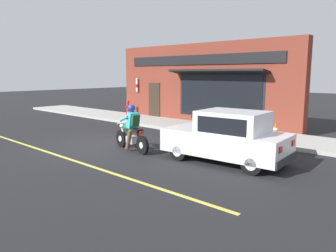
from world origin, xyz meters
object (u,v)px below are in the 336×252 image
car_hatchback (227,137)px  trash_bin (204,119)px  motorcycle_with_rider (132,131)px  fire_hydrant (128,108)px  traffic_cone (275,130)px

car_hatchback → trash_bin: car_hatchback is taller
motorcycle_with_rider → fire_hydrant: motorcycle_with_rider is taller
trash_bin → fire_hydrant: size_ratio=1.11×
motorcycle_with_rider → car_hatchback: 3.38m
traffic_cone → fire_hydrant: fire_hydrant is taller
traffic_cone → trash_bin: 3.13m
car_hatchback → trash_bin: 4.79m
trash_bin → car_hatchback: bearing=-135.5°
motorcycle_with_rider → trash_bin: size_ratio=2.05×
traffic_cone → trash_bin: trash_bin is taller
motorcycle_with_rider → car_hatchback: size_ratio=0.52×
car_hatchback → trash_bin: (3.41, 3.36, -0.13)m
motorcycle_with_rider → fire_hydrant: 8.97m
motorcycle_with_rider → fire_hydrant: bearing=50.2°
traffic_cone → trash_bin: (-0.63, 3.06, 0.20)m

